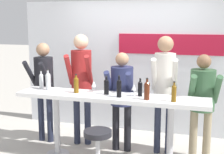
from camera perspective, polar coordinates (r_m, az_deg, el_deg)
name	(u,v)px	position (r m, az deg, el deg)	size (l,w,h in m)	color
back_wall	(134,67)	(5.86, 4.11, 1.92)	(4.39, 0.12, 2.44)	silver
tasting_table	(110,106)	(4.51, -0.28, -5.25)	(2.79, 0.51, 1.02)	white
bar_stool	(98,147)	(4.15, -2.65, -12.73)	(0.38, 0.38, 0.68)	#B2B2B7
person_far_left	(44,81)	(5.39, -12.38, -0.65)	(0.40, 0.53, 1.71)	#23283D
person_left	(81,76)	(5.15, -5.62, 0.12)	(0.46, 0.60, 1.86)	#23283D
person_center_left	(122,91)	(4.89, 1.79, -2.60)	(0.43, 0.51, 1.59)	black
person_center	(164,81)	(4.81, 9.57, -0.66)	(0.42, 0.56, 1.85)	#23283D
person_center_right	(202,96)	(4.77, 16.18, -3.34)	(0.49, 0.58, 1.59)	gray
wine_bottle_0	(41,80)	(4.99, -12.81, -0.59)	(0.06, 0.06, 0.29)	#B7BCC1
wine_bottle_1	(106,86)	(4.49, -1.03, -1.64)	(0.07, 0.07, 0.27)	black
wine_bottle_2	(174,92)	(4.16, 11.26, -2.79)	(0.06, 0.06, 0.27)	brown
wine_bottle_3	(147,90)	(4.21, 6.40, -2.32)	(0.08, 0.08, 0.30)	#4C1E0F
wine_bottle_4	(76,84)	(4.62, -6.59, -1.31)	(0.07, 0.07, 0.28)	brown
wine_bottle_5	(119,87)	(4.32, 1.30, -1.90)	(0.07, 0.07, 0.31)	black
wine_bottle_6	(48,80)	(4.87, -11.61, -0.62)	(0.08, 0.08, 0.32)	#B7BCC1
wine_bottle_7	(140,88)	(4.40, 5.16, -2.01)	(0.06, 0.06, 0.26)	black
wine_glass_0	(134,87)	(4.40, 4.02, -1.91)	(0.07, 0.07, 0.18)	silver
wine_glass_1	(94,84)	(4.63, -3.37, -1.28)	(0.07, 0.07, 0.18)	silver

